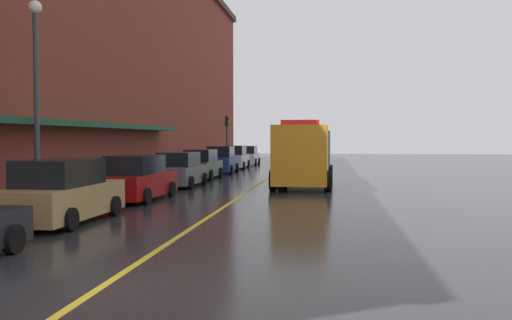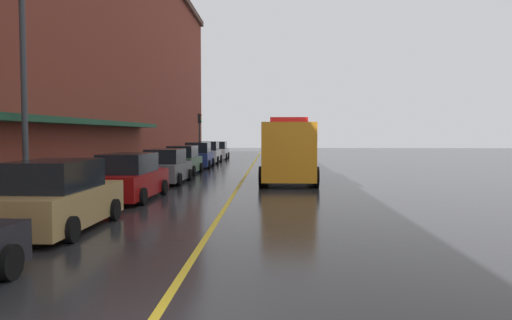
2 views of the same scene
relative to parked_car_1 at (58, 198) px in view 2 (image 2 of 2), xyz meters
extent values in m
plane|color=#232326|center=(4.04, 18.12, -0.88)|extent=(112.00, 112.00, 0.00)
cube|color=gray|center=(-2.16, 18.12, -0.80)|extent=(2.40, 70.00, 0.15)
cube|color=gold|center=(4.04, 18.12, -0.87)|extent=(0.16, 70.00, 0.01)
cube|color=maroon|center=(-9.10, 17.12, 7.40)|extent=(11.49, 64.00, 16.55)
cube|color=#19472D|center=(-2.81, 9.12, 2.22)|extent=(1.20, 22.40, 0.24)
cylinder|color=black|center=(1.05, -4.38, -0.56)|extent=(0.24, 0.65, 0.64)
cube|color=#A5844C|center=(0.00, 0.07, -0.23)|extent=(1.95, 4.90, 0.94)
cube|color=black|center=(0.00, -0.18, 0.63)|extent=(1.73, 2.70, 0.77)
cylinder|color=black|center=(-0.93, 1.59, -0.56)|extent=(0.23, 0.64, 0.64)
cylinder|color=black|center=(0.97, 1.57, -0.56)|extent=(0.23, 0.64, 0.64)
cylinder|color=black|center=(0.94, -1.45, -0.56)|extent=(0.23, 0.64, 0.64)
cube|color=maroon|center=(0.13, 6.17, -0.25)|extent=(1.97, 4.92, 0.90)
cube|color=black|center=(0.12, 5.93, 0.57)|extent=(1.72, 2.73, 0.74)
cylinder|color=black|center=(-0.74, 7.71, -0.56)|extent=(0.24, 0.65, 0.64)
cylinder|color=black|center=(1.10, 7.65, -0.56)|extent=(0.24, 0.65, 0.64)
cylinder|color=black|center=(-0.84, 4.69, -0.56)|extent=(0.24, 0.65, 0.64)
cylinder|color=black|center=(1.00, 4.63, -0.56)|extent=(0.24, 0.65, 0.64)
cube|color=#595B60|center=(0.17, 12.51, -0.26)|extent=(1.98, 4.27, 0.88)
cube|color=black|center=(0.16, 12.30, 0.54)|extent=(1.74, 2.37, 0.72)
cylinder|color=black|center=(-0.72, 13.84, -0.56)|extent=(0.24, 0.65, 0.64)
cylinder|color=black|center=(1.14, 13.78, -0.56)|extent=(0.24, 0.65, 0.64)
cylinder|color=black|center=(-0.81, 11.23, -0.56)|extent=(0.24, 0.65, 0.64)
cylinder|color=black|center=(1.06, 11.17, -0.56)|extent=(0.24, 0.65, 0.64)
cube|color=#2D5133|center=(0.04, 18.03, -0.25)|extent=(1.76, 4.55, 0.90)
cube|color=black|center=(0.04, 17.80, 0.57)|extent=(1.57, 2.51, 0.74)
cylinder|color=black|center=(-0.81, 19.44, -0.56)|extent=(0.23, 0.64, 0.64)
cylinder|color=black|center=(0.92, 19.42, -0.56)|extent=(0.23, 0.64, 0.64)
cylinder|color=black|center=(-0.84, 16.63, -0.56)|extent=(0.23, 0.64, 0.64)
cylinder|color=black|center=(0.89, 16.61, -0.56)|extent=(0.23, 0.64, 0.64)
cube|color=navy|center=(0.09, 24.10, -0.22)|extent=(1.90, 4.43, 0.96)
cube|color=black|center=(0.10, 23.88, 0.65)|extent=(1.68, 2.45, 0.78)
cylinder|color=black|center=(-0.85, 25.44, -0.56)|extent=(0.23, 0.64, 0.64)
cylinder|color=black|center=(0.98, 25.48, -0.56)|extent=(0.23, 0.64, 0.64)
cylinder|color=black|center=(-0.80, 22.72, -0.56)|extent=(0.23, 0.64, 0.64)
cylinder|color=black|center=(1.04, 22.76, -0.56)|extent=(0.23, 0.64, 0.64)
cube|color=silver|center=(0.10, 30.12, -0.23)|extent=(1.77, 4.78, 0.94)
cube|color=black|center=(0.11, 29.88, 0.63)|extent=(1.57, 2.64, 0.77)
cylinder|color=black|center=(-0.78, 31.58, -0.56)|extent=(0.23, 0.64, 0.64)
cylinder|color=black|center=(0.95, 31.60, -0.56)|extent=(0.23, 0.64, 0.64)
cylinder|color=black|center=(-0.74, 28.63, -0.56)|extent=(0.23, 0.64, 0.64)
cylinder|color=black|center=(0.99, 28.65, -0.56)|extent=(0.23, 0.64, 0.64)
cube|color=silver|center=(0.14, 36.41, -0.26)|extent=(1.95, 4.64, 0.88)
cube|color=black|center=(0.15, 36.18, 0.54)|extent=(1.74, 2.56, 0.72)
cylinder|color=black|center=(-0.83, 37.83, -0.56)|extent=(0.23, 0.64, 0.64)
cylinder|color=black|center=(1.08, 37.85, -0.56)|extent=(0.23, 0.64, 0.64)
cylinder|color=black|center=(-0.79, 34.97, -0.56)|extent=(0.23, 0.64, 0.64)
cylinder|color=black|center=(1.12, 34.99, -0.56)|extent=(0.23, 0.64, 0.64)
cube|color=orange|center=(6.47, 10.65, 0.83)|extent=(2.59, 2.19, 2.82)
cube|color=#3F3F42|center=(6.55, 14.62, 0.72)|extent=(2.65, 5.23, 2.59)
cube|color=red|center=(6.47, 10.65, 2.36)|extent=(1.80, 0.64, 0.24)
cylinder|color=black|center=(7.76, 10.71, -0.38)|extent=(0.32, 1.01, 1.00)
cylinder|color=black|center=(5.18, 10.76, -0.38)|extent=(0.32, 1.01, 1.00)
cylinder|color=black|center=(7.83, 13.94, -0.38)|extent=(0.32, 1.01, 1.00)
cylinder|color=black|center=(5.25, 14.00, -0.38)|extent=(0.32, 1.01, 1.00)
cylinder|color=black|center=(7.87, 16.04, -0.38)|extent=(0.32, 1.01, 1.00)
cylinder|color=black|center=(5.29, 16.09, -0.38)|extent=(0.32, 1.01, 1.00)
cylinder|color=#4C4C51|center=(-1.31, 34.23, -0.20)|extent=(0.07, 0.07, 1.05)
cube|color=black|center=(-1.31, 34.23, 0.46)|extent=(0.14, 0.18, 0.28)
cylinder|color=#4C4C51|center=(-1.31, 23.68, -0.20)|extent=(0.07, 0.07, 1.05)
cube|color=black|center=(-1.31, 23.68, 0.46)|extent=(0.14, 0.18, 0.28)
cylinder|color=#33383D|center=(-1.91, 2.04, 2.52)|extent=(0.18, 0.18, 6.50)
cylinder|color=#232326|center=(-1.26, 33.52, 0.97)|extent=(0.14, 0.14, 3.40)
cube|color=black|center=(-1.26, 33.52, 3.12)|extent=(0.28, 0.36, 0.90)
sphere|color=red|center=(-1.10, 33.52, 3.42)|extent=(0.16, 0.16, 0.16)
sphere|color=gold|center=(-1.10, 33.52, 3.12)|extent=(0.16, 0.16, 0.16)
sphere|color=green|center=(-1.10, 33.52, 2.82)|extent=(0.16, 0.16, 0.16)
camera|label=1|loc=(7.84, -15.65, 1.63)|focal=39.30mm
camera|label=2|loc=(5.70, -12.73, 1.72)|focal=34.32mm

